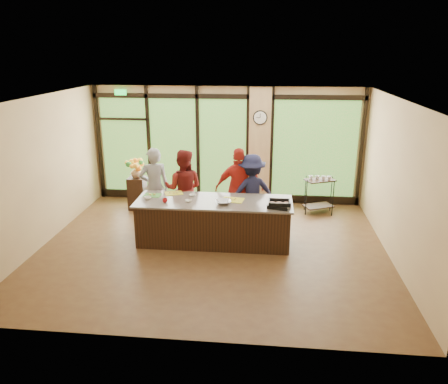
% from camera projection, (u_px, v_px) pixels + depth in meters
% --- Properties ---
extents(floor, '(7.00, 7.00, 0.00)m').
position_uv_depth(floor, '(212.00, 248.00, 8.93)').
color(floor, '#4E2F1B').
rests_on(floor, ground).
extents(ceiling, '(7.00, 7.00, 0.00)m').
position_uv_depth(ceiling, '(211.00, 99.00, 8.00)').
color(ceiling, white).
rests_on(ceiling, back_wall).
extents(back_wall, '(7.00, 0.00, 7.00)m').
position_uv_depth(back_wall, '(227.00, 145.00, 11.30)').
color(back_wall, tan).
rests_on(back_wall, floor).
extents(left_wall, '(0.00, 6.00, 6.00)m').
position_uv_depth(left_wall, '(40.00, 173.00, 8.80)').
color(left_wall, tan).
rests_on(left_wall, floor).
extents(right_wall, '(0.00, 6.00, 6.00)m').
position_uv_depth(right_wall, '(398.00, 183.00, 8.12)').
color(right_wall, tan).
rests_on(right_wall, floor).
extents(window_wall, '(6.90, 0.12, 3.00)m').
position_uv_depth(window_wall, '(233.00, 150.00, 11.27)').
color(window_wall, tan).
rests_on(window_wall, floor).
extents(island_base, '(3.10, 1.00, 0.88)m').
position_uv_depth(island_base, '(214.00, 222.00, 9.08)').
color(island_base, black).
rests_on(island_base, floor).
extents(countertop, '(3.20, 1.10, 0.04)m').
position_uv_depth(countertop, '(214.00, 202.00, 8.93)').
color(countertop, slate).
rests_on(countertop, island_base).
extents(wall_clock, '(0.36, 0.04, 0.36)m').
position_uv_depth(wall_clock, '(260.00, 118.00, 10.86)').
color(wall_clock, black).
rests_on(wall_clock, window_wall).
extents(cook_left, '(0.77, 0.64, 1.82)m').
position_uv_depth(cook_left, '(155.00, 187.00, 9.83)').
color(cook_left, gray).
rests_on(cook_left, floor).
extents(cook_midleft, '(0.89, 0.71, 1.79)m').
position_uv_depth(cook_midleft, '(184.00, 189.00, 9.78)').
color(cook_midleft, maroon).
rests_on(cook_midleft, floor).
extents(cook_midright, '(1.12, 0.57, 1.84)m').
position_uv_depth(cook_midright, '(239.00, 189.00, 9.69)').
color(cook_midright, '#AA231A').
rests_on(cook_midright, floor).
extents(cook_right, '(1.25, 0.97, 1.70)m').
position_uv_depth(cook_right, '(251.00, 192.00, 9.69)').
color(cook_right, '#191A38').
rests_on(cook_right, floor).
extents(roasting_pan, '(0.48, 0.42, 0.07)m').
position_uv_depth(roasting_pan, '(279.00, 206.00, 8.52)').
color(roasting_pan, black).
rests_on(roasting_pan, countertop).
extents(mixing_bowl, '(0.38, 0.38, 0.08)m').
position_uv_depth(mixing_bowl, '(223.00, 202.00, 8.72)').
color(mixing_bowl, silver).
rests_on(mixing_bowl, countertop).
extents(cutting_board_left, '(0.37, 0.28, 0.01)m').
position_uv_depth(cutting_board_left, '(152.00, 195.00, 9.23)').
color(cutting_board_left, '#459235').
rests_on(cutting_board_left, countertop).
extents(cutting_board_center, '(0.45, 0.39, 0.01)m').
position_uv_depth(cutting_board_center, '(174.00, 193.00, 9.37)').
color(cutting_board_center, yellow).
rests_on(cutting_board_center, countertop).
extents(cutting_board_right, '(0.48, 0.39, 0.01)m').
position_uv_depth(cutting_board_right, '(233.00, 200.00, 8.95)').
color(cutting_board_right, yellow).
rests_on(cutting_board_right, countertop).
extents(prep_bowl_near, '(0.20, 0.20, 0.05)m').
position_uv_depth(prep_bowl_near, '(148.00, 198.00, 9.01)').
color(prep_bowl_near, white).
rests_on(prep_bowl_near, countertop).
extents(prep_bowl_mid, '(0.17, 0.17, 0.04)m').
position_uv_depth(prep_bowl_mid, '(188.00, 201.00, 8.85)').
color(prep_bowl_mid, white).
rests_on(prep_bowl_mid, countertop).
extents(prep_bowl_far, '(0.17, 0.17, 0.03)m').
position_uv_depth(prep_bowl_far, '(193.00, 195.00, 9.20)').
color(prep_bowl_far, white).
rests_on(prep_bowl_far, countertop).
extents(red_ramekin, '(0.13, 0.13, 0.08)m').
position_uv_depth(red_ramekin, '(165.00, 200.00, 8.81)').
color(red_ramekin, '#9F0F12').
rests_on(red_ramekin, countertop).
extents(flower_stand, '(0.41, 0.41, 0.82)m').
position_uv_depth(flower_stand, '(137.00, 193.00, 11.02)').
color(flower_stand, black).
rests_on(flower_stand, floor).
extents(flower_vase, '(0.36, 0.36, 0.29)m').
position_uv_depth(flower_vase, '(136.00, 172.00, 10.85)').
color(flower_vase, '#90704E').
rests_on(flower_vase, flower_stand).
extents(bar_cart, '(0.80, 0.65, 0.95)m').
position_uv_depth(bar_cart, '(319.00, 191.00, 10.67)').
color(bar_cart, black).
rests_on(bar_cart, floor).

